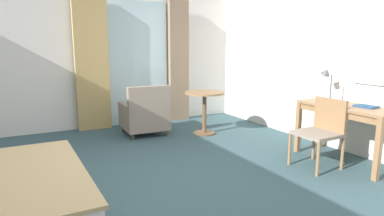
% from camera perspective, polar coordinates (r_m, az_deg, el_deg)
% --- Properties ---
extents(ground, '(6.47, 6.91, 0.10)m').
position_cam_1_polar(ground, '(3.57, -6.49, -15.02)').
color(ground, '#334C51').
extents(wall_back, '(6.07, 0.12, 2.60)m').
position_cam_1_polar(wall_back, '(6.31, -17.56, 8.44)').
color(wall_back, silver).
rests_on(wall_back, ground).
extents(wall_right, '(0.12, 6.51, 2.60)m').
position_cam_1_polar(wall_right, '(5.11, 26.26, 7.42)').
color(wall_right, silver).
rests_on(wall_right, ground).
extents(balcony_glass_door, '(1.24, 0.02, 2.29)m').
position_cam_1_polar(balcony_glass_door, '(6.47, -9.43, 7.45)').
color(balcony_glass_door, silver).
rests_on(balcony_glass_door, ground).
extents(curtain_panel_left, '(0.57, 0.10, 2.33)m').
position_cam_1_polar(curtain_panel_left, '(6.15, -16.61, 7.20)').
color(curtain_panel_left, tan).
rests_on(curtain_panel_left, ground).
extents(curtain_panel_right, '(0.40, 0.10, 2.33)m').
position_cam_1_polar(curtain_panel_right, '(6.69, -2.27, 7.87)').
color(curtain_panel_right, '#897056').
rests_on(curtain_panel_right, ground).
extents(writing_desk, '(0.52, 1.24, 0.74)m').
position_cam_1_polar(writing_desk, '(4.69, 24.88, -0.79)').
color(writing_desk, olive).
rests_on(writing_desk, ground).
extents(desk_chair, '(0.48, 0.49, 0.85)m').
position_cam_1_polar(desk_chair, '(4.43, 21.13, -3.29)').
color(desk_chair, gray).
rests_on(desk_chair, ground).
extents(desk_lamp, '(0.15, 0.25, 0.46)m').
position_cam_1_polar(desk_lamp, '(4.92, 21.96, 4.75)').
color(desk_lamp, '#4C4C51').
rests_on(desk_lamp, writing_desk).
extents(closed_book, '(0.20, 0.26, 0.02)m').
position_cam_1_polar(closed_book, '(4.64, 27.42, 0.25)').
color(closed_book, navy).
rests_on(closed_book, writing_desk).
extents(armchair_by_window, '(0.73, 0.77, 0.85)m').
position_cam_1_polar(armchair_by_window, '(5.70, -7.94, -1.20)').
color(armchair_by_window, gray).
rests_on(armchair_by_window, ground).
extents(round_cafe_table, '(0.66, 0.66, 0.72)m').
position_cam_1_polar(round_cafe_table, '(5.64, 2.15, 0.83)').
color(round_cafe_table, olive).
rests_on(round_cafe_table, ground).
extents(wall_mirror, '(0.02, 0.41, 0.70)m').
position_cam_1_polar(wall_mirror, '(4.90, 28.06, 7.68)').
color(wall_mirror, silver).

